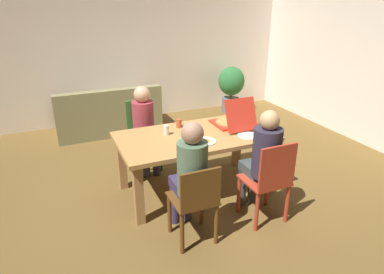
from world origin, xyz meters
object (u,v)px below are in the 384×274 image
Objects in this scene: drinking_glass_0 at (166,130)px; chair_0 at (143,133)px; chair_2 at (196,201)px; plate_1 at (248,136)px; dining_table at (195,143)px; person_0 at (145,122)px; person_2 at (190,172)px; person_1 at (263,156)px; plate_0 at (205,141)px; chair_1 at (269,180)px; couch at (109,116)px; drinking_glass_1 at (179,123)px; potted_plant at (231,86)px; pizza_box_0 at (231,122)px.

chair_0 is at bearing 96.41° from drinking_glass_0.
chair_2 reaches higher than plate_1.
person_0 is at bearing 117.39° from dining_table.
person_2 is (-0.00, 0.14, 0.25)m from chair_2.
plate_0 is (-0.43, 0.53, 0.03)m from person_1.
drinking_glass_0 reaches higher than plate_0.
dining_table is 0.26m from plate_0.
person_0 is at bearing 116.45° from chair_1.
couch is (-1.06, 3.36, -0.21)m from chair_1.
dining_table is 0.36m from drinking_glass_1.
drinking_glass_0 is 0.29m from drinking_glass_1.
potted_plant reaches higher than dining_table.
chair_0 is 0.76× the size of person_1.
chair_1 is at bearing -113.48° from potted_plant.
plate_0 is 2.11× the size of drinking_glass_0.
plate_0 is 0.50m from drinking_glass_0.
plate_0 is at bearing -48.52° from drinking_glass_0.
person_0 is 1.10m from plate_0.
person_1 is (0.85, -1.70, 0.22)m from chair_0.
plate_0 is (-0.53, -0.34, -0.04)m from pizza_box_0.
potted_plant is (2.28, 2.46, -0.25)m from drinking_glass_0.
chair_1 is at bearing -95.96° from pizza_box_0.
chair_0 reaches higher than dining_table.
drinking_glass_0 is (0.09, -0.79, 0.31)m from chair_0.
drinking_glass_1 is at bearing 106.13° from dining_table.
person_2 is at bearing -86.18° from couch.
person_2 is at bearing 171.23° from chair_1.
person_0 is 1.43m from plate_1.
pizza_box_0 is at bearing 43.11° from person_2.
plate_1 is at bearing 79.98° from chair_1.
drinking_glass_0 is at bearing 125.70° from chair_1.
person_1 is (0.85, -1.55, 0.02)m from person_0.
chair_1 is 0.76× the size of person_1.
plate_0 is at bearing 52.72° from person_2.
chair_0 is 1.91m from person_1.
person_2 is at bearing 90.00° from chair_2.
chair_1 is 0.53× the size of couch.
person_1 is at bearing 1.32° from person_2.
pizza_box_0 is 0.86m from drinking_glass_0.
drinking_glass_1 is (-0.53, 1.08, 0.08)m from person_1.
chair_0 reaches higher than chair_2.
pizza_box_0 is 2.37× the size of plate_1.
drinking_glass_1 is at bearing 116.19° from person_1.
drinking_glass_1 is (-0.10, 0.55, 0.05)m from plate_0.
chair_1 is 3.67× the size of plate_0.
plate_1 is 0.13× the size of couch.
person_0 is at bearing 97.84° from drinking_glass_0.
chair_2 is at bearing -146.15° from plate_1.
chair_0 is 0.53× the size of couch.
pizza_box_0 is 4.51× the size of drinking_glass_0.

